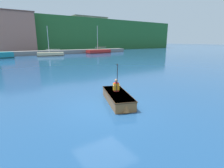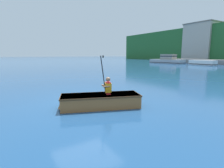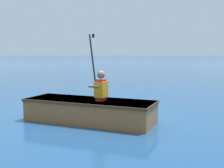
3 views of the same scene
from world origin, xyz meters
TOP-DOWN VIEW (x-y plane):
  - ground_plane at (0.00, 0.00)m, footprint 300.00×300.00m
  - rowboat_foreground at (0.93, 0.21)m, footprint 1.94×3.06m
  - person_paddler at (1.04, 0.50)m, footprint 0.42×0.42m

SIDE VIEW (x-z plane):
  - ground_plane at x=0.00m, z-range 0.00..0.00m
  - rowboat_foreground at x=0.93m, z-range 0.03..0.52m
  - person_paddler at x=1.04m, z-range 0.07..1.50m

